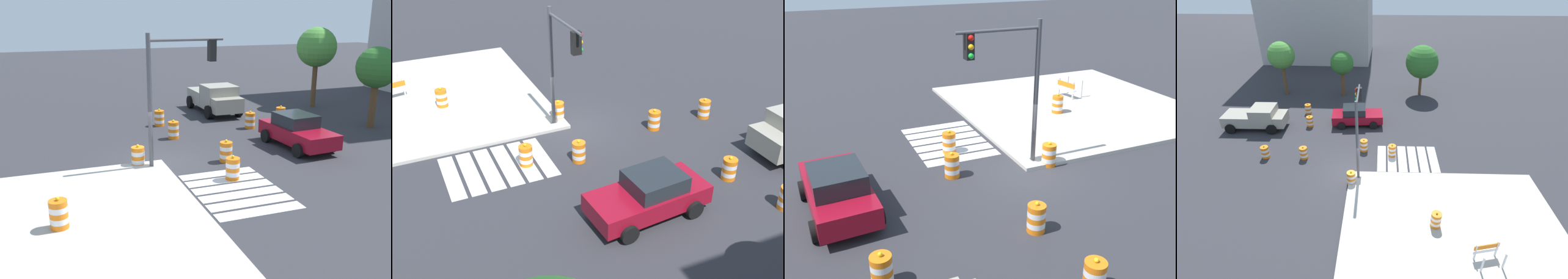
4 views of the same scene
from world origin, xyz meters
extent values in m
plane|color=#2D2D33|center=(0.00, 0.00, 0.00)|extent=(120.00, 120.00, 0.00)
cube|color=#BCB7AD|center=(6.00, -6.00, 0.07)|extent=(12.00, 12.00, 0.15)
cube|color=silver|center=(2.12, 1.80, 0.01)|extent=(0.60, 3.20, 0.02)
cube|color=silver|center=(2.88, 1.80, 0.01)|extent=(0.60, 3.20, 0.02)
cube|color=silver|center=(3.62, 1.80, 0.01)|extent=(0.60, 3.20, 0.02)
cube|color=silver|center=(4.38, 1.80, 0.01)|extent=(0.60, 3.20, 0.02)
cube|color=silver|center=(5.12, 1.80, 0.01)|extent=(0.60, 3.20, 0.02)
cube|color=silver|center=(5.88, 1.80, 0.01)|extent=(0.60, 3.20, 0.02)
cube|color=maroon|center=(-0.02, 6.94, 0.68)|extent=(4.42, 2.13, 0.70)
cube|color=#1E2328|center=(-0.27, 6.92, 1.33)|extent=(2.01, 1.73, 0.60)
cylinder|color=black|center=(1.26, 7.98, 0.33)|extent=(0.68, 0.29, 0.66)
cylinder|color=black|center=(1.40, 6.09, 0.33)|extent=(0.68, 0.29, 0.66)
cylinder|color=black|center=(-1.43, 7.79, 0.33)|extent=(0.68, 0.29, 0.66)
cylinder|color=black|center=(-1.30, 5.90, 0.33)|extent=(0.68, 0.29, 0.66)
cube|color=gray|center=(-6.67, 6.00, 0.87)|extent=(1.41, 1.91, 0.90)
cylinder|color=black|center=(-6.96, 4.98, 0.42)|extent=(0.84, 0.30, 0.84)
cylinder|color=orange|center=(-3.53, 1.64, 0.09)|extent=(0.56, 0.56, 0.18)
cylinder|color=white|center=(-3.53, 1.64, 0.27)|extent=(0.56, 0.56, 0.18)
cylinder|color=orange|center=(-3.53, 1.64, 0.45)|extent=(0.56, 0.56, 0.18)
cylinder|color=white|center=(-3.53, 1.64, 0.63)|extent=(0.56, 0.56, 0.18)
cylinder|color=orange|center=(-3.53, 1.64, 0.81)|extent=(0.56, 0.56, 0.18)
sphere|color=yellow|center=(-3.53, 1.64, 0.96)|extent=(0.12, 0.12, 0.12)
cylinder|color=orange|center=(0.78, 2.76, 0.09)|extent=(0.56, 0.56, 0.18)
cylinder|color=white|center=(0.78, 2.76, 0.27)|extent=(0.56, 0.56, 0.18)
cylinder|color=orange|center=(0.78, 2.76, 0.45)|extent=(0.56, 0.56, 0.18)
cylinder|color=white|center=(0.78, 2.76, 0.63)|extent=(0.56, 0.56, 0.18)
cylinder|color=orange|center=(0.78, 2.76, 0.81)|extent=(0.56, 0.56, 0.18)
sphere|color=yellow|center=(0.78, 2.76, 0.96)|extent=(0.12, 0.12, 0.12)
cylinder|color=orange|center=(2.88, 2.13, 0.09)|extent=(0.56, 0.56, 0.18)
cylinder|color=white|center=(2.88, 2.13, 0.27)|extent=(0.56, 0.56, 0.18)
cylinder|color=orange|center=(2.88, 2.13, 0.45)|extent=(0.56, 0.56, 0.18)
cylinder|color=white|center=(2.88, 2.13, 0.63)|extent=(0.56, 0.56, 0.18)
cylinder|color=orange|center=(2.88, 2.13, 0.81)|extent=(0.56, 0.56, 0.18)
sphere|color=yellow|center=(2.88, 2.13, 0.96)|extent=(0.12, 0.12, 0.12)
cylinder|color=orange|center=(-6.35, 1.65, 0.09)|extent=(0.56, 0.56, 0.18)
cylinder|color=white|center=(-6.35, 1.65, 0.27)|extent=(0.56, 0.56, 0.18)
cylinder|color=orange|center=(-6.35, 1.65, 0.45)|extent=(0.56, 0.56, 0.18)
cylinder|color=white|center=(-6.35, 1.65, 0.63)|extent=(0.56, 0.56, 0.18)
cylinder|color=orange|center=(-6.35, 1.65, 0.81)|extent=(0.56, 0.56, 0.18)
sphere|color=yellow|center=(-6.35, 1.65, 0.96)|extent=(0.12, 0.12, 0.12)
cylinder|color=orange|center=(0.18, -1.08, 0.09)|extent=(0.56, 0.56, 0.18)
cylinder|color=white|center=(0.18, -1.08, 0.27)|extent=(0.56, 0.56, 0.18)
cylinder|color=orange|center=(0.18, -1.08, 0.45)|extent=(0.56, 0.56, 0.18)
cylinder|color=white|center=(0.18, -1.08, 0.63)|extent=(0.56, 0.56, 0.18)
cylinder|color=orange|center=(0.18, -1.08, 0.81)|extent=(0.56, 0.56, 0.18)
sphere|color=yellow|center=(0.18, -1.08, 0.96)|extent=(0.12, 0.12, 0.12)
cylinder|color=orange|center=(-4.07, 6.38, 0.09)|extent=(0.56, 0.56, 0.18)
cylinder|color=white|center=(-4.07, 6.38, 0.27)|extent=(0.56, 0.56, 0.18)
cylinder|color=orange|center=(-4.07, 6.38, 0.45)|extent=(0.56, 0.56, 0.18)
cylinder|color=white|center=(-4.07, 6.38, 0.63)|extent=(0.56, 0.56, 0.18)
cylinder|color=orange|center=(-4.07, 6.38, 0.81)|extent=(0.56, 0.56, 0.18)
sphere|color=yellow|center=(-4.07, 6.38, 0.96)|extent=(0.12, 0.12, 0.12)
cylinder|color=orange|center=(5.08, -4.61, 0.24)|extent=(0.56, 0.56, 0.18)
cylinder|color=white|center=(5.08, -4.61, 0.42)|extent=(0.56, 0.56, 0.18)
cylinder|color=orange|center=(5.08, -4.61, 0.60)|extent=(0.56, 0.56, 0.18)
cylinder|color=white|center=(5.08, -4.61, 0.78)|extent=(0.56, 0.56, 0.18)
cylinder|color=orange|center=(5.08, -4.61, 0.96)|extent=(0.56, 0.56, 0.18)
sphere|color=yellow|center=(5.08, -4.61, 1.11)|extent=(0.12, 0.12, 0.12)
cube|color=silver|center=(6.65, -6.64, 0.65)|extent=(0.08, 0.08, 1.00)
cube|color=silver|center=(6.80, -7.32, 0.65)|extent=(0.08, 0.08, 1.00)
cube|color=orange|center=(7.19, -6.50, 0.90)|extent=(1.28, 0.31, 0.28)
cube|color=white|center=(7.19, -6.50, 0.60)|extent=(1.28, 0.31, 0.20)
cylinder|color=#4C4C51|center=(0.60, -0.60, 2.90)|extent=(0.18, 0.18, 5.50)
cylinder|color=#4C4C51|center=(0.58, 1.00, 5.35)|extent=(0.16, 3.20, 0.12)
cube|color=black|center=(0.57, 2.12, 4.90)|extent=(0.36, 0.28, 0.90)
sphere|color=red|center=(0.38, 2.12, 5.20)|extent=(0.20, 0.20, 0.20)
sphere|color=#F2A514|center=(0.38, 2.12, 4.90)|extent=(0.20, 0.20, 0.20)
sphere|color=green|center=(0.38, 2.12, 4.60)|extent=(0.20, 0.20, 0.20)
camera|label=1|loc=(17.79, -4.82, 6.49)|focal=40.41mm
camera|label=2|loc=(7.49, 18.34, 10.90)|focal=44.17mm
camera|label=3|loc=(-13.04, 7.58, 7.71)|focal=40.05mm
camera|label=4|loc=(2.04, -16.06, 12.84)|focal=27.60mm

